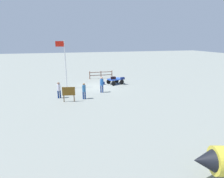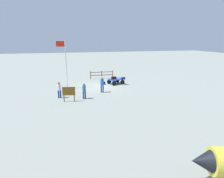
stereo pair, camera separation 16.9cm
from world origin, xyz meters
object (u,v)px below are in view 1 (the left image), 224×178
(worker_trailing, at_px, (102,83))
(worker_supervisor, at_px, (59,89))
(signboard, at_px, (69,92))
(suitcase_maroon, at_px, (102,83))
(luggage_cart, at_px, (115,80))
(suitcase_dark, at_px, (113,78))
(suitcase_olive, at_px, (123,78))
(worker_lead, at_px, (84,90))
(flagpole, at_px, (64,60))

(worker_trailing, bearing_deg, worker_supervisor, 10.81)
(signboard, bearing_deg, suitcase_maroon, -127.22)
(luggage_cart, xyz_separation_m, suitcase_dark, (0.31, 0.24, 0.37))
(suitcase_olive, height_order, suitcase_dark, suitcase_dark)
(luggage_cart, bearing_deg, worker_supervisor, 31.45)
(worker_lead, height_order, signboard, worker_lead)
(suitcase_maroon, distance_m, worker_supervisor, 7.01)
(worker_trailing, relative_size, flagpole, 0.32)
(worker_trailing, xyz_separation_m, worker_supervisor, (4.46, 0.85, -0.10))
(signboard, bearing_deg, worker_lead, -161.49)
(suitcase_dark, xyz_separation_m, flagpole, (5.87, 0.44, 2.42))
(luggage_cart, relative_size, suitcase_dark, 3.60)
(luggage_cart, bearing_deg, worker_trailing, 53.78)
(luggage_cart, height_order, suitcase_olive, suitcase_olive)
(suitcase_dark, xyz_separation_m, worker_supervisor, (6.64, 4.01, 0.06))
(flagpole, bearing_deg, luggage_cart, -173.69)
(suitcase_dark, height_order, worker_trailing, worker_trailing)
(suitcase_dark, xyz_separation_m, suitcase_maroon, (1.30, -0.47, -0.68))
(worker_supervisor, bearing_deg, suitcase_dark, -148.88)
(suitcase_olive, xyz_separation_m, flagpole, (6.98, 0.08, 2.45))
(suitcase_olive, xyz_separation_m, worker_supervisor, (7.75, 3.64, 0.09))
(luggage_cart, relative_size, suitcase_maroon, 4.05)
(suitcase_olive, relative_size, signboard, 0.35)
(suitcase_dark, height_order, worker_supervisor, worker_supervisor)
(worker_supervisor, relative_size, flagpole, 0.29)
(suitcase_olive, distance_m, worker_supervisor, 8.56)
(worker_lead, distance_m, worker_trailing, 2.78)
(suitcase_olive, bearing_deg, worker_trailing, 40.34)
(worker_lead, height_order, worker_trailing, worker_trailing)
(worker_trailing, bearing_deg, luggage_cart, -126.22)
(signboard, bearing_deg, suitcase_dark, -136.79)
(suitcase_olive, bearing_deg, flagpole, 0.63)
(luggage_cart, bearing_deg, suitcase_olive, 142.79)
(luggage_cart, bearing_deg, flagpole, 6.31)
(suitcase_olive, bearing_deg, suitcase_dark, -18.10)
(flagpole, bearing_deg, suitcase_maroon, -168.76)
(worker_supervisor, bearing_deg, suitcase_olive, -154.81)
(suitcase_dark, relative_size, worker_trailing, 0.35)
(worker_trailing, xyz_separation_m, flagpole, (3.69, -2.72, 2.26))
(worker_lead, bearing_deg, suitcase_olive, -139.87)
(suitcase_olive, bearing_deg, signboard, 36.32)
(worker_lead, bearing_deg, flagpole, -70.92)
(worker_lead, xyz_separation_m, signboard, (1.46, 0.49, 0.02))
(luggage_cart, distance_m, suitcase_dark, 0.54)
(luggage_cart, relative_size, worker_supervisor, 1.36)
(worker_supervisor, height_order, flagpole, flagpole)
(luggage_cart, relative_size, flagpole, 0.40)
(suitcase_dark, bearing_deg, flagpole, 4.29)
(luggage_cart, distance_m, suitcase_maroon, 1.66)
(suitcase_dark, height_order, suitcase_maroon, suitcase_dark)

